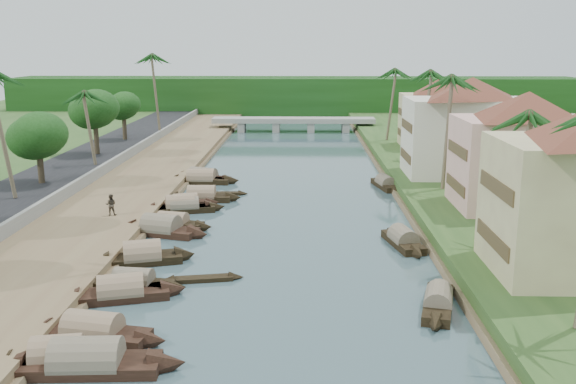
{
  "coord_description": "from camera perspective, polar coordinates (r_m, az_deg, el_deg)",
  "views": [
    {
      "loc": [
        1.56,
        -39.0,
        14.46
      ],
      "look_at": [
        0.31,
        15.76,
        2.0
      ],
      "focal_mm": 40.0,
      "sensor_mm": 36.0,
      "label": 1
    }
  ],
  "objects": [
    {
      "name": "sampan_10",
      "position": [
        59.55,
        -9.12,
        -1.0
      ],
      "size": [
        6.59,
        3.08,
        1.84
      ],
      "rotation": [
        0.0,
        0.0,
        0.28
      ],
      "color": "black",
      "rests_on": "ground"
    },
    {
      "name": "sampan_7",
      "position": [
        53.03,
        -10.2,
        -2.76
      ],
      "size": [
        7.1,
        3.0,
        1.9
      ],
      "rotation": [
        0.0,
        0.0,
        -0.24
      ],
      "color": "black",
      "rests_on": "ground"
    },
    {
      "name": "sampan_5",
      "position": [
        45.06,
        -12.82,
        -5.67
      ],
      "size": [
        7.61,
        3.85,
        2.35
      ],
      "rotation": [
        0.0,
        0.0,
        0.29
      ],
      "color": "black",
      "rests_on": "ground"
    },
    {
      "name": "palm_6",
      "position": [
        74.76,
        -17.26,
        8.3
      ],
      "size": [
        3.2,
        3.2,
        9.64
      ],
      "color": "brown",
      "rests_on": "ground"
    },
    {
      "name": "sampan_8",
      "position": [
        58.14,
        -9.57,
        -1.34
      ],
      "size": [
        7.68,
        3.59,
        2.3
      ],
      "rotation": [
        0.0,
        0.0,
        0.25
      ],
      "color": "black",
      "rests_on": "ground"
    },
    {
      "name": "sampan_9",
      "position": [
        57.89,
        -9.2,
        -1.4
      ],
      "size": [
        7.57,
        3.16,
        1.93
      ],
      "rotation": [
        0.0,
        0.0,
        0.24
      ],
      "color": "black",
      "rests_on": "ground"
    },
    {
      "name": "sampan_0",
      "position": [
        31.49,
        -17.42,
        -14.3
      ],
      "size": [
        9.29,
        2.42,
        2.4
      ],
      "rotation": [
        0.0,
        0.0,
        0.06
      ],
      "color": "black",
      "rests_on": "ground"
    },
    {
      "name": "road",
      "position": [
        65.95,
        -22.01,
        -0.18
      ],
      "size": [
        8.0,
        180.0,
        1.4
      ],
      "primitive_type": "cube",
      "color": "black",
      "rests_on": "ground"
    },
    {
      "name": "sampan_15",
      "position": [
        48.42,
        10.21,
        -4.26
      ],
      "size": [
        3.01,
        7.48,
        2.0
      ],
      "rotation": [
        0.0,
        0.0,
        1.78
      ],
      "color": "black",
      "rests_on": "ground"
    },
    {
      "name": "sampan_6",
      "position": [
        51.44,
        -11.2,
        -3.28
      ],
      "size": [
        8.38,
        4.13,
        2.42
      ],
      "rotation": [
        0.0,
        0.0,
        -0.29
      ],
      "color": "black",
      "rests_on": "ground"
    },
    {
      "name": "treeline",
      "position": [
        139.4,
        0.66,
        8.51
      ],
      "size": [
        120.0,
        14.0,
        8.0
      ],
      "color": "#14390F",
      "rests_on": "ground"
    },
    {
      "name": "sampan_16",
      "position": [
        67.82,
        8.66,
        0.71
      ],
      "size": [
        2.87,
        7.55,
        1.86
      ],
      "rotation": [
        0.0,
        0.0,
        1.78
      ],
      "color": "black",
      "rests_on": "ground"
    },
    {
      "name": "ground",
      "position": [
        41.62,
        -0.93,
        -7.51
      ],
      "size": [
        220.0,
        220.0,
        0.0
      ],
      "primitive_type": "plane",
      "color": "#3B5358",
      "rests_on": "ground"
    },
    {
      "name": "palm_8",
      "position": [
        100.0,
        -11.69,
        11.64
      ],
      "size": [
        3.2,
        3.2,
        13.33
      ],
      "color": "brown",
      "rests_on": "ground"
    },
    {
      "name": "sampan_2",
      "position": [
        34.44,
        -16.95,
        -11.84
      ],
      "size": [
        8.27,
        3.2,
        2.15
      ],
      "rotation": [
        0.0,
        0.0,
        -0.2
      ],
      "color": "black",
      "rests_on": "ground"
    },
    {
      "name": "sampan_3",
      "position": [
        40.44,
        -13.57,
        -7.9
      ],
      "size": [
        6.94,
        2.25,
        1.89
      ],
      "rotation": [
        0.0,
        0.0,
        -0.13
      ],
      "color": "black",
      "rests_on": "ground"
    },
    {
      "name": "palm_5",
      "position": [
        60.15,
        -24.2,
        9.49
      ],
      "size": [
        3.2,
        3.2,
        12.53
      ],
      "color": "brown",
      "rests_on": "ground"
    },
    {
      "name": "tree_3",
      "position": [
        66.63,
        -21.34,
        4.61
      ],
      "size": [
        5.21,
        5.21,
        6.77
      ],
      "color": "#4A3C2A",
      "rests_on": "ground"
    },
    {
      "name": "palm_3",
      "position": [
        78.72,
        12.06,
        10.22
      ],
      "size": [
        3.2,
        3.2,
        11.87
      ],
      "color": "brown",
      "rests_on": "ground"
    },
    {
      "name": "canoe_2",
      "position": [
        64.31,
        -5.93,
        -0.16
      ],
      "size": [
        5.34,
        1.01,
        0.77
      ],
      "rotation": [
        0.0,
        0.0,
        0.04
      ],
      "color": "black",
      "rests_on": "ground"
    },
    {
      "name": "building_mid",
      "position": [
        56.73,
        20.29,
        3.58
      ],
      "size": [
        14.11,
        14.11,
        9.7
      ],
      "color": "beige",
      "rests_on": "right_bank"
    },
    {
      "name": "tree_4",
      "position": [
        82.75,
        -16.82,
        6.99
      ],
      "size": [
        5.47,
        5.47,
        7.76
      ],
      "color": "#4A3C2A",
      "rests_on": "ground"
    },
    {
      "name": "tree_6",
      "position": [
        73.62,
        19.13,
        5.4
      ],
      "size": [
        4.56,
        4.56,
        6.61
      ],
      "color": "#4A3C2A",
      "rests_on": "ground"
    },
    {
      "name": "sampan_4",
      "position": [
        39.13,
        -14.64,
        -8.65
      ],
      "size": [
        7.9,
        3.68,
        2.2
      ],
      "rotation": [
        0.0,
        0.0,
        0.27
      ],
      "color": "black",
      "rests_on": "ground"
    },
    {
      "name": "sampan_13",
      "position": [
        69.89,
        -7.72,
        1.11
      ],
      "size": [
        8.55,
        2.18,
        2.31
      ],
      "rotation": [
        0.0,
        0.0,
        -0.03
      ],
      "color": "black",
      "rests_on": "ground"
    },
    {
      "name": "building_distant",
      "position": [
        89.35,
        13.3,
        6.96
      ],
      "size": [
        12.62,
        12.62,
        9.2
      ],
      "color": "beige",
      "rests_on": "right_bank"
    },
    {
      "name": "sampan_14",
      "position": [
        37.56,
        13.21,
        -9.52
      ],
      "size": [
        3.16,
        7.54,
        1.86
      ],
      "rotation": [
        0.0,
        0.0,
        1.32
      ],
      "color": "black",
      "rests_on": "ground"
    },
    {
      "name": "sampan_11",
      "position": [
        61.88,
        -7.69,
        -0.42
      ],
      "size": [
        7.78,
        2.08,
        2.23
      ],
      "rotation": [
        0.0,
        0.0,
        0.03
      ],
      "color": "black",
      "rests_on": "ground"
    },
    {
      "name": "sampan_1",
      "position": [
        32.44,
        -19.82,
        -13.66
      ],
      "size": [
        6.98,
        2.68,
        2.06
      ],
      "rotation": [
        0.0,
        0.0,
        0.17
      ],
      "color": "black",
      "rests_on": "ground"
    },
    {
      "name": "palm_1",
      "position": [
        45.76,
        19.82,
        6.28
      ],
      "size": [
        3.2,
        3.2,
        10.38
      ],
      "color": "brown",
      "rests_on": "ground"
    },
    {
      "name": "person_far",
      "position": [
        54.95,
        -15.47,
        -1.1
      ],
      "size": [
        0.92,
        0.75,
        1.78
      ],
      "primitive_type": "imported",
      "rotation": [
        0.0,
        0.0,
        3.23
      ],
      "color": "#393127",
      "rests_on": "left_bank"
    },
    {
      "name": "palm_7",
      "position": [
        93.53,
        9.1,
        10.51
      ],
      "size": [
        3.2,
        3.2,
        11.53
      ],
      "color": "brown",
      "rests_on": "ground"
    },
    {
      "name": "retaining_wall",
      "position": [
        64.24,
        -18.53,
        0.36
      ],
      "size": [
        0.4,
        180.0,
        1.1
      ],
      "primitive_type": "cube",
      "color": "slate",
      "rests_on": "left_bank"
    },
    {
      "name": "canoe_1",
      "position": [
        41.19,
        -7.68,
        -7.71
      ],
      "size": [
        5.41,
        1.86,
        0.86
      ],
      "rotation": [
        0.0,
        0.0,
        0.19
      ],
      "color": "black",
      "rests_on": "ground"
    },
    {
      "name": "palm_2",
      "position": [
        61.5,
        14.13,
        9.62
      ],
      "size": [
        3.2,
        3.2,
        12.05
      ],
      "color": "brown",
      "rests_on": "ground"
    },
    {
      "name": "left_bank",
      "position": [
        63.14,
        -14.88,
        -0.49
      ],
      "size": [
        10.0,
        180.0,
        0.8
      ],
      "primitive_type": "cube",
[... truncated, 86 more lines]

